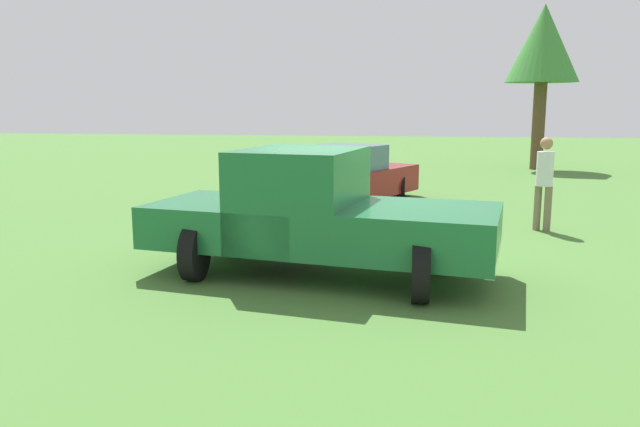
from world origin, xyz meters
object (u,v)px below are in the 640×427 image
at_px(sedan_near, 344,177).
at_px(tree_back_left, 543,46).
at_px(person_visitor, 544,178).
at_px(pickup_truck, 312,211).

relative_size(sedan_near, tree_back_left, 0.80).
height_order(sedan_near, tree_back_left, tree_back_left).
bearing_deg(person_visitor, sedan_near, -92.86).
bearing_deg(sedan_near, pickup_truck, -151.66).
height_order(sedan_near, person_visitor, person_visitor).
relative_size(person_visitor, tree_back_left, 0.30).
xyz_separation_m(person_visitor, tree_back_left, (-12.18, 2.11, 3.53)).
xyz_separation_m(pickup_truck, sedan_near, (-6.53, -0.27, -0.28)).
distance_m(person_visitor, tree_back_left, 12.86).
bearing_deg(pickup_truck, sedan_near, 102.02).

